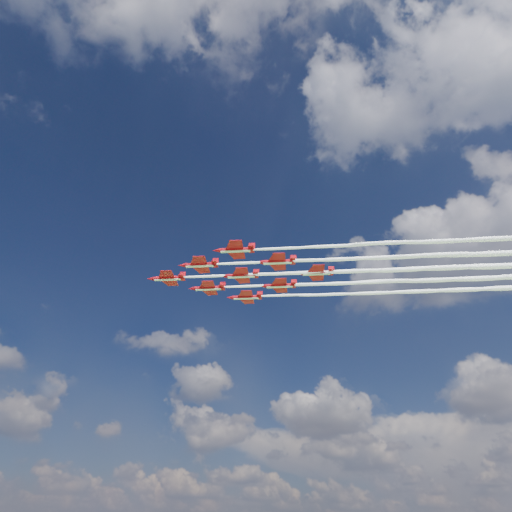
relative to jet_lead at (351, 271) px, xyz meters
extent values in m
cylinder|color=#AB0912|center=(-45.32, -29.83, 0.00)|extent=(7.75, 5.65, 1.17)
cone|color=#AB0912|center=(-49.76, -32.75, 0.00)|extent=(2.42, 2.15, 1.17)
cone|color=#AB0912|center=(-41.15, -27.08, 0.00)|extent=(1.92, 1.77, 1.06)
ellipsoid|color=black|center=(-47.10, -31.00, 0.48)|extent=(2.38, 2.02, 0.76)
cube|color=#AB0912|center=(-44.88, -29.53, -0.05)|extent=(8.22, 10.04, 0.15)
cube|color=#AB0912|center=(-41.77, -27.49, 0.00)|extent=(3.35, 4.02, 0.13)
cube|color=#AB0912|center=(-41.59, -27.37, 0.96)|extent=(1.50, 1.06, 1.91)
cube|color=white|center=(-45.32, -29.83, -0.53)|extent=(7.19, 5.18, 0.13)
cylinder|color=#AB0912|center=(-31.99, -29.98, 0.00)|extent=(7.75, 5.65, 1.17)
cone|color=#AB0912|center=(-36.43, -32.90, 0.00)|extent=(2.42, 2.15, 1.17)
cone|color=#AB0912|center=(-27.81, -27.23, 0.00)|extent=(1.92, 1.77, 1.06)
ellipsoid|color=black|center=(-33.76, -31.15, 0.48)|extent=(2.38, 2.02, 0.76)
cube|color=#AB0912|center=(-31.54, -29.69, -0.05)|extent=(8.22, 10.04, 0.15)
cube|color=#AB0912|center=(-28.43, -27.64, 0.00)|extent=(3.35, 4.02, 0.13)
cube|color=#AB0912|center=(-28.25, -27.52, 0.96)|extent=(1.50, 1.06, 1.91)
cube|color=white|center=(-31.99, -29.98, -0.53)|extent=(7.19, 5.18, 0.13)
cylinder|color=#AB0912|center=(-40.18, -17.52, 0.00)|extent=(7.75, 5.65, 1.17)
cone|color=#AB0912|center=(-44.63, -20.44, 0.00)|extent=(2.42, 2.15, 1.17)
cone|color=#AB0912|center=(-36.01, -14.77, 0.00)|extent=(1.92, 1.77, 1.06)
ellipsoid|color=black|center=(-41.96, -18.69, 0.48)|extent=(2.38, 2.02, 0.76)
cube|color=#AB0912|center=(-39.74, -17.23, -0.05)|extent=(8.22, 10.04, 0.15)
cube|color=#AB0912|center=(-36.63, -15.18, 0.00)|extent=(3.35, 4.02, 0.13)
cube|color=#AB0912|center=(-36.45, -15.06, 0.96)|extent=(1.50, 1.06, 1.91)
cube|color=white|center=(-40.18, -17.52, -0.53)|extent=(7.19, 5.18, 0.13)
cylinder|color=#AB0912|center=(-18.65, -30.13, 0.00)|extent=(7.75, 5.65, 1.17)
cone|color=#AB0912|center=(-23.09, -33.05, 0.00)|extent=(2.42, 2.15, 1.17)
cone|color=#AB0912|center=(-14.47, -27.38, 0.00)|extent=(1.92, 1.77, 1.06)
ellipsoid|color=black|center=(-20.43, -31.30, 0.48)|extent=(2.38, 2.02, 0.76)
cube|color=#AB0912|center=(-18.21, -29.84, -0.05)|extent=(8.22, 10.04, 0.15)
cube|color=#AB0912|center=(-15.10, -27.79, 0.00)|extent=(3.35, 4.02, 0.13)
cube|color=#AB0912|center=(-14.92, -27.67, 0.96)|extent=(1.50, 1.06, 1.91)
cube|color=white|center=(-18.65, -30.13, -0.53)|extent=(7.19, 5.18, 0.13)
cylinder|color=#AB0912|center=(-26.85, -17.67, 0.00)|extent=(7.75, 5.65, 1.17)
cone|color=#AB0912|center=(-31.29, -20.59, 0.00)|extent=(2.42, 2.15, 1.17)
cone|color=#AB0912|center=(-22.67, -14.92, 0.00)|extent=(1.92, 1.77, 1.06)
ellipsoid|color=black|center=(-28.63, -18.84, 0.48)|extent=(2.38, 2.02, 0.76)
cube|color=#AB0912|center=(-26.40, -17.38, -0.05)|extent=(8.22, 10.04, 0.15)
cube|color=#AB0912|center=(-23.30, -15.33, 0.00)|extent=(3.35, 4.02, 0.13)
cube|color=#AB0912|center=(-23.12, -15.21, 0.96)|extent=(1.50, 1.06, 1.91)
cube|color=white|center=(-26.85, -17.67, -0.53)|extent=(7.19, 5.18, 0.13)
cylinder|color=#AB0912|center=(-35.05, -5.21, 0.00)|extent=(7.75, 5.65, 1.17)
cone|color=#AB0912|center=(-39.49, -8.13, 0.00)|extent=(2.42, 2.15, 1.17)
cone|color=#AB0912|center=(-30.87, -2.46, 0.00)|extent=(1.92, 1.77, 1.06)
ellipsoid|color=black|center=(-36.83, -6.38, 0.48)|extent=(2.38, 2.02, 0.76)
cube|color=#AB0912|center=(-34.60, -4.92, -0.05)|extent=(8.22, 10.04, 0.15)
cube|color=#AB0912|center=(-31.50, -2.87, 0.00)|extent=(3.35, 4.02, 0.13)
cube|color=#AB0912|center=(-31.32, -2.76, 0.96)|extent=(1.50, 1.06, 1.91)
cube|color=white|center=(-35.05, -5.21, -0.53)|extent=(7.19, 5.18, 0.13)
cylinder|color=#AB0912|center=(-13.51, -17.82, 0.00)|extent=(7.75, 5.65, 1.17)
cone|color=#AB0912|center=(-17.95, -20.74, 0.00)|extent=(2.42, 2.15, 1.17)
cone|color=#AB0912|center=(-9.34, -15.07, 0.00)|extent=(1.92, 1.77, 1.06)
ellipsoid|color=black|center=(-15.29, -18.99, 0.48)|extent=(2.38, 2.02, 0.76)
cube|color=#AB0912|center=(-13.07, -17.53, -0.05)|extent=(8.22, 10.04, 0.15)
cube|color=#AB0912|center=(-9.96, -15.48, 0.00)|extent=(3.35, 4.02, 0.13)
cube|color=#AB0912|center=(-9.78, -15.37, 0.96)|extent=(1.50, 1.06, 1.91)
cube|color=white|center=(-13.51, -17.82, -0.53)|extent=(7.19, 5.18, 0.13)
cylinder|color=#AB0912|center=(-21.71, -5.36, 0.00)|extent=(7.75, 5.65, 1.17)
cone|color=#AB0912|center=(-26.15, -8.28, 0.00)|extent=(2.42, 2.15, 1.17)
cone|color=#AB0912|center=(-17.54, -2.61, 0.00)|extent=(1.92, 1.77, 1.06)
ellipsoid|color=black|center=(-23.49, -6.53, 0.48)|extent=(2.38, 2.02, 0.76)
cube|color=#AB0912|center=(-21.27, -5.07, -0.05)|extent=(8.22, 10.04, 0.15)
cube|color=#AB0912|center=(-18.16, -3.02, 0.00)|extent=(3.35, 4.02, 0.13)
cube|color=#AB0912|center=(-17.98, -2.91, 0.96)|extent=(1.50, 1.06, 1.91)
cube|color=white|center=(-21.71, -5.36, -0.53)|extent=(7.19, 5.18, 0.13)
cylinder|color=#AB0912|center=(-8.38, -5.51, 0.00)|extent=(7.75, 5.65, 1.17)
cone|color=#AB0912|center=(-12.82, -8.44, 0.00)|extent=(2.42, 2.15, 1.17)
cone|color=#AB0912|center=(-4.20, -2.77, 0.00)|extent=(1.92, 1.77, 1.06)
ellipsoid|color=black|center=(-10.15, -6.68, 0.48)|extent=(2.38, 2.02, 0.76)
cube|color=#AB0912|center=(-7.93, -5.22, -0.05)|extent=(8.22, 10.04, 0.15)
cube|color=#AB0912|center=(-4.82, -3.18, 0.00)|extent=(3.35, 4.02, 0.13)
cube|color=#AB0912|center=(-4.65, -3.06, 0.96)|extent=(1.50, 1.06, 1.91)
cube|color=white|center=(-8.38, -5.51, -0.53)|extent=(7.19, 5.18, 0.13)
camera|label=1|loc=(56.64, -117.89, -68.96)|focal=35.00mm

